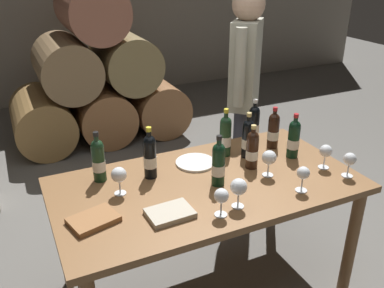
{
  "coord_description": "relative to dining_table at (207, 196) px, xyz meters",
  "views": [
    {
      "loc": [
        -0.93,
        -1.79,
        1.93
      ],
      "look_at": [
        0.0,
        0.2,
        0.91
      ],
      "focal_mm": 38.91,
      "sensor_mm": 36.0,
      "label": 1
    }
  ],
  "objects": [
    {
      "name": "wine_glass_1",
      "position": [
        0.35,
        -0.08,
        0.2
      ],
      "size": [
        0.08,
        0.08,
        0.16
      ],
      "color": "white",
      "rests_on": "dining_table"
    },
    {
      "name": "tasting_notebook",
      "position": [
        -0.31,
        -0.21,
        0.11
      ],
      "size": [
        0.23,
        0.17,
        0.03
      ],
      "primitive_type": "cube",
      "rotation": [
        0.0,
        0.0,
        0.04
      ],
      "color": "#B2A893",
      "rests_on": "dining_table"
    },
    {
      "name": "wine_glass_5",
      "position": [
        -0.09,
        -0.31,
        0.2
      ],
      "size": [
        0.07,
        0.07,
        0.15
      ],
      "color": "white",
      "rests_on": "dining_table"
    },
    {
      "name": "wine_glass_3",
      "position": [
        0.42,
        -0.3,
        0.19
      ],
      "size": [
        0.07,
        0.07,
        0.14
      ],
      "color": "white",
      "rests_on": "dining_table"
    },
    {
      "name": "dining_table",
      "position": [
        0.0,
        0.0,
        0.0
      ],
      "size": [
        1.7,
        0.9,
        0.76
      ],
      "color": "brown",
      "rests_on": "ground_plane"
    },
    {
      "name": "wine_bottle_7",
      "position": [
        0.04,
        -0.05,
        0.22
      ],
      "size": [
        0.07,
        0.07,
        0.29
      ],
      "color": "black",
      "rests_on": "dining_table"
    },
    {
      "name": "sommelier_presenting",
      "position": [
        0.69,
        0.75,
        0.37
      ],
      "size": [
        0.36,
        0.39,
        1.72
      ],
      "color": "#383842",
      "rests_on": "ground_plane"
    },
    {
      "name": "wine_bottle_4",
      "position": [
        0.59,
        0.22,
        0.21
      ],
      "size": [
        0.07,
        0.07,
        0.28
      ],
      "color": "black",
      "rests_on": "dining_table"
    },
    {
      "name": "wine_glass_4",
      "position": [
        0.7,
        -0.14,
        0.2
      ],
      "size": [
        0.07,
        0.07,
        0.15
      ],
      "color": "white",
      "rests_on": "dining_table"
    },
    {
      "name": "wine_bottle_2",
      "position": [
        0.62,
        0.06,
        0.22
      ],
      "size": [
        0.07,
        0.07,
        0.29
      ],
      "color": "black",
      "rests_on": "dining_table"
    },
    {
      "name": "barrel_stack",
      "position": [
        0.0,
        2.6,
        -0.01
      ],
      "size": [
        1.86,
        0.9,
        1.69
      ],
      "color": "olive",
      "rests_on": "ground_plane"
    },
    {
      "name": "wine_glass_0",
      "position": [
        -0.47,
        0.09,
        0.2
      ],
      "size": [
        0.08,
        0.08,
        0.16
      ],
      "color": "white",
      "rests_on": "dining_table"
    },
    {
      "name": "wine_bottle_6",
      "position": [
        -0.26,
        0.19,
        0.22
      ],
      "size": [
        0.07,
        0.07,
        0.31
      ],
      "color": "black",
      "rests_on": "dining_table"
    },
    {
      "name": "wine_bottle_1",
      "position": [
        0.32,
        0.04,
        0.21
      ],
      "size": [
        0.07,
        0.07,
        0.27
      ],
      "color": "black",
      "rests_on": "dining_table"
    },
    {
      "name": "ground_plane",
      "position": [
        0.0,
        0.0,
        -0.67
      ],
      "size": [
        14.0,
        14.0,
        0.0
      ],
      "primitive_type": "plane",
      "color": "#66635E"
    },
    {
      "name": "wine_glass_6",
      "position": [
        0.76,
        -0.28,
        0.2
      ],
      "size": [
        0.07,
        0.07,
        0.15
      ],
      "color": "white",
      "rests_on": "dining_table"
    },
    {
      "name": "leather_ledger",
      "position": [
        -0.66,
        -0.11,
        0.11
      ],
      "size": [
        0.25,
        0.21,
        0.03
      ],
      "primitive_type": "cube",
      "rotation": [
        0.0,
        0.0,
        0.26
      ],
      "color": "#936038",
      "rests_on": "dining_table"
    },
    {
      "name": "wine_bottle_3",
      "position": [
        0.37,
        0.18,
        0.22
      ],
      "size": [
        0.07,
        0.07,
        0.29
      ],
      "color": "black",
      "rests_on": "dining_table"
    },
    {
      "name": "serving_plate",
      "position": [
        0.04,
        0.23,
        0.1
      ],
      "size": [
        0.24,
        0.24,
        0.01
      ],
      "primitive_type": "cylinder",
      "color": "white",
      "rests_on": "dining_table"
    },
    {
      "name": "wine_glass_2",
      "position": [
        0.03,
        -0.28,
        0.2
      ],
      "size": [
        0.09,
        0.09,
        0.16
      ],
      "color": "white",
      "rests_on": "dining_table"
    },
    {
      "name": "wine_bottle_5",
      "position": [
        -0.53,
        0.28,
        0.22
      ],
      "size": [
        0.07,
        0.07,
        0.29
      ],
      "color": "#19381E",
      "rests_on": "dining_table"
    },
    {
      "name": "wine_bottle_8",
      "position": [
        0.26,
        0.26,
        0.22
      ],
      "size": [
        0.07,
        0.07,
        0.31
      ],
      "color": "#19381E",
      "rests_on": "dining_table"
    },
    {
      "name": "wine_bottle_0",
      "position": [
        0.53,
        0.36,
        0.22
      ],
      "size": [
        0.07,
        0.07,
        0.3
      ],
      "color": "black",
      "rests_on": "dining_table"
    }
  ]
}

